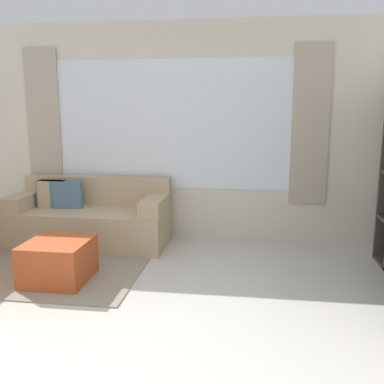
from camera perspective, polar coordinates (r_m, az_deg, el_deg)
The scene contains 5 objects.
ground_plane at distance 3.16m, azimuth -12.49°, elevation -20.73°, with size 16.00×16.00×0.00m, color beige.
wall_back at distance 5.45m, azimuth -2.64°, elevation 7.97°, with size 6.71×0.11×2.70m.
area_rug at distance 4.98m, azimuth -21.82°, elevation -9.03°, with size 2.65×1.65×0.01m, color gray.
couch_main at distance 5.44m, azimuth -13.50°, elevation -3.48°, with size 1.89×0.83×0.80m.
ottoman at distance 4.37m, azimuth -17.39°, elevation -8.81°, with size 0.59×0.61×0.40m.
Camera 1 is at (0.99, -2.50, 1.65)m, focal length 40.00 mm.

